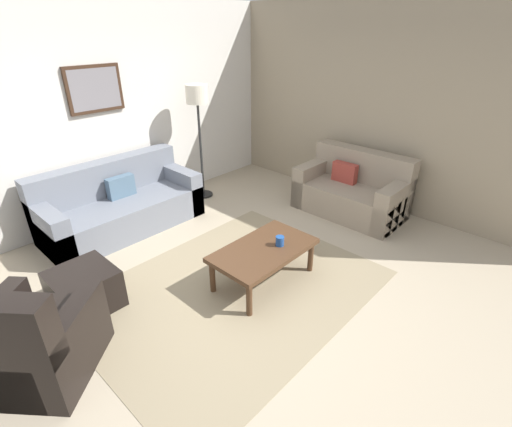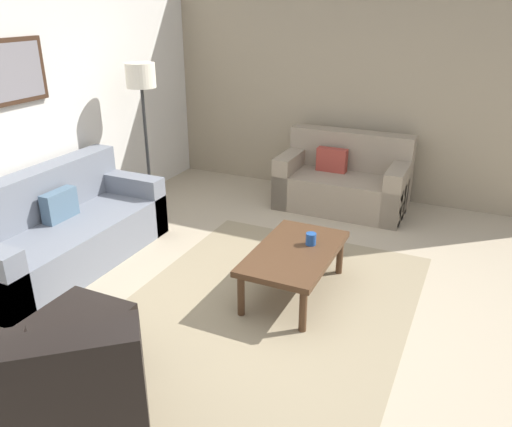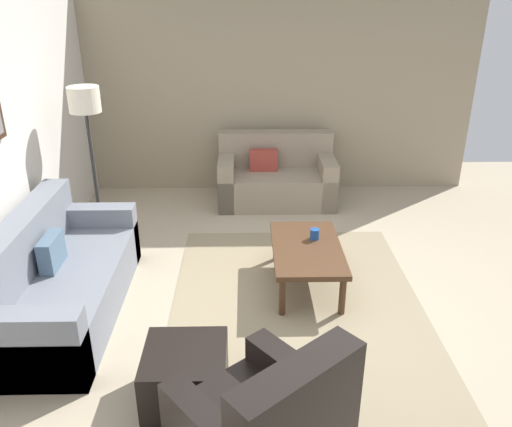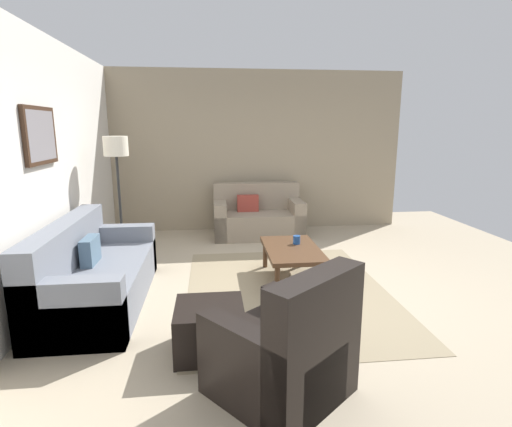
% 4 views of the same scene
% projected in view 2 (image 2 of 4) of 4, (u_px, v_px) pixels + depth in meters
% --- Properties ---
extents(ground_plane, '(8.00, 8.00, 0.00)m').
position_uv_depth(ground_plane, '(265.00, 309.00, 4.16)').
color(ground_plane, tan).
extents(rear_partition, '(6.00, 0.12, 2.80)m').
position_uv_depth(rear_partition, '(5.00, 111.00, 4.62)').
color(rear_partition, silver).
rests_on(rear_partition, ground_plane).
extents(stone_feature_panel, '(0.12, 5.20, 2.80)m').
position_uv_depth(stone_feature_panel, '(367.00, 83.00, 6.12)').
color(stone_feature_panel, gray).
rests_on(stone_feature_panel, ground_plane).
extents(area_rug, '(2.92, 2.24, 0.01)m').
position_uv_depth(area_rug, '(265.00, 308.00, 4.16)').
color(area_rug, gray).
rests_on(area_rug, ground_plane).
extents(couch_main, '(2.03, 0.88, 0.88)m').
position_uv_depth(couch_main, '(58.00, 233.00, 4.80)').
color(couch_main, slate).
rests_on(couch_main, ground_plane).
extents(couch_loveseat, '(0.83, 1.49, 0.88)m').
position_uv_depth(couch_loveseat, '(344.00, 182.00, 6.13)').
color(couch_loveseat, gray).
rests_on(couch_loveseat, ground_plane).
extents(armchair_leather, '(1.13, 1.13, 0.95)m').
position_uv_depth(armchair_leather, '(71.00, 416.00, 2.69)').
color(armchair_leather, black).
rests_on(armchair_leather, ground_plane).
extents(ottoman, '(0.56, 0.56, 0.40)m').
position_uv_depth(ottoman, '(81.00, 339.00, 3.47)').
color(ottoman, black).
rests_on(ottoman, ground_plane).
extents(coffee_table, '(1.10, 0.64, 0.41)m').
position_uv_depth(coffee_table, '(295.00, 255.00, 4.26)').
color(coffee_table, '#472D1C').
rests_on(coffee_table, ground_plane).
extents(cup, '(0.09, 0.09, 0.10)m').
position_uv_depth(cup, '(311.00, 239.00, 4.31)').
color(cup, '#1E478C').
rests_on(cup, coffee_table).
extents(lamp_standing, '(0.32, 0.32, 1.71)m').
position_uv_depth(lamp_standing, '(142.00, 91.00, 5.54)').
color(lamp_standing, black).
rests_on(lamp_standing, ground_plane).
extents(framed_artwork, '(0.71, 0.04, 0.57)m').
position_uv_depth(framed_artwork, '(12.00, 72.00, 4.52)').
color(framed_artwork, '#382316').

